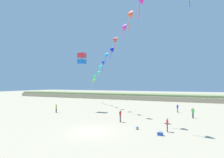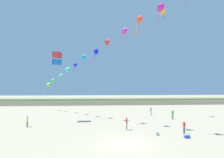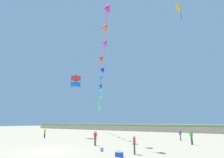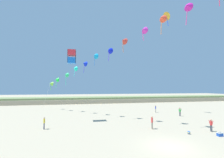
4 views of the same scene
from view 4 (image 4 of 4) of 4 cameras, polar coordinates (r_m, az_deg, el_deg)
name	(u,v)px [view 4 (image 4 of 4)]	position (r m, az deg, el deg)	size (l,w,h in m)	color
ground_plane	(169,147)	(16.38, 20.99, -22.89)	(240.00, 240.00, 0.00)	tan
dune_ridge	(102,100)	(58.53, -3.69, -7.81)	(120.00, 10.79, 2.07)	tan
person_near_left	(211,124)	(23.40, 33.56, -14.17)	(0.22, 0.56, 1.61)	#474C56
person_near_right	(156,108)	(35.56, 16.29, -10.70)	(0.42, 0.48, 1.60)	gray
person_mid_center	(44,122)	(22.74, -24.44, -14.77)	(0.22, 0.56, 1.60)	#282D4C
person_far_left	(152,121)	(21.62, 15.01, -15.37)	(0.24, 0.61, 1.73)	#726656
person_far_right	(180,111)	(32.77, 24.44, -11.12)	(0.55, 0.34, 1.65)	#474C56
kite_banner_string	(109,50)	(27.13, -1.11, 11.04)	(27.71, 31.69, 18.54)	#76D83D
large_kite_low_lead	(72,57)	(26.19, -15.08, 8.19)	(1.32, 1.32, 2.25)	blue
large_kite_mid_trail	(167,16)	(38.41, 20.35, 21.56)	(1.79, 2.18, 3.35)	gold
beach_cooler	(220,134)	(22.02, 35.84, -16.72)	(0.58, 0.41, 0.46)	blue
beach_ball	(189,133)	(21.13, 27.23, -17.68)	(0.36, 0.36, 0.36)	blue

